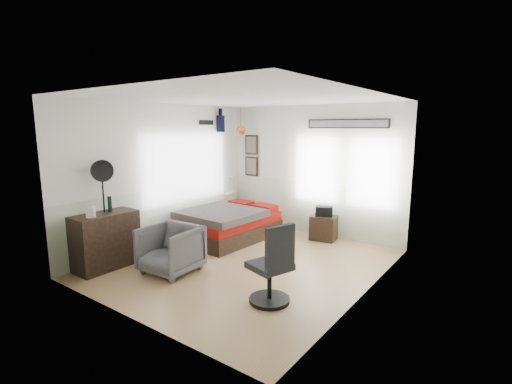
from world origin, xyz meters
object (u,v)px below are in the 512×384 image
bed (228,224)px  nightstand (324,228)px  dresser (106,241)px  task_chair (273,271)px  armchair (171,249)px

bed → nightstand: bed is taller
dresser → nightstand: dresser is taller
dresser → task_chair: (2.88, 0.53, -0.01)m
armchair → dresser: bearing=-158.7°
bed → armchair: bearing=-74.1°
nightstand → dresser: bearing=-131.7°
dresser → nightstand: (2.19, 3.44, -0.20)m
armchair → nightstand: 3.20m
armchair → task_chair: 1.87m
dresser → task_chair: size_ratio=0.93×
dresser → armchair: dresser is taller
dresser → nightstand: size_ratio=2.03×
dresser → task_chair: bearing=10.4°
nightstand → bed: bearing=-155.7°
armchair → task_chair: (1.87, 0.06, 0.06)m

